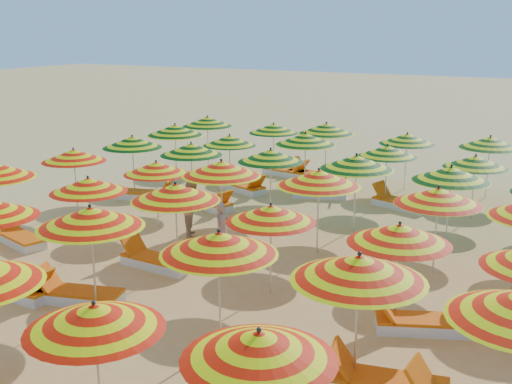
% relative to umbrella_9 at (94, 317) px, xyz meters
% --- Properties ---
extents(ground, '(120.00, 120.00, 0.00)m').
position_rel_umbrella_9_xyz_m(ground, '(-1.28, 6.41, -1.69)').
color(ground, '#E3B564').
rests_on(ground, ground).
extents(umbrella_9, '(2.20, 2.20, 1.92)m').
position_rel_umbrella_9_xyz_m(umbrella_9, '(0.00, 0.00, 0.00)').
color(umbrella_9, silver).
rests_on(umbrella_9, ground).
extents(umbrella_10, '(2.31, 2.31, 1.96)m').
position_rel_umbrella_9_xyz_m(umbrella_10, '(2.23, 0.25, 0.03)').
color(umbrella_10, silver).
rests_on(umbrella_10, ground).
extents(umbrella_14, '(2.49, 2.49, 2.12)m').
position_rel_umbrella_9_xyz_m(umbrella_14, '(-2.66, 2.93, 0.17)').
color(umbrella_14, silver).
rests_on(umbrella_14, ground).
extents(umbrella_15, '(2.10, 2.10, 2.09)m').
position_rel_umbrella_9_xyz_m(umbrella_15, '(0.16, 2.84, 0.15)').
color(umbrella_15, silver).
rests_on(umbrella_15, ground).
extents(umbrella_16, '(2.49, 2.49, 2.14)m').
position_rel_umbrella_9_xyz_m(umbrella_16, '(2.58, 2.73, 0.19)').
color(umbrella_16, silver).
rests_on(umbrella_16, ground).
extents(umbrella_19, '(2.26, 2.26, 1.92)m').
position_rel_umbrella_9_xyz_m(umbrella_19, '(-4.90, 5.37, -0.01)').
color(umbrella_19, silver).
rests_on(umbrella_19, ground).
extents(umbrella_20, '(2.02, 2.02, 2.07)m').
position_rel_umbrella_9_xyz_m(umbrella_20, '(-2.42, 5.33, 0.13)').
color(umbrella_20, silver).
rests_on(umbrella_20, ground).
extents(umbrella_21, '(2.13, 2.13, 1.91)m').
position_rel_umbrella_9_xyz_m(umbrella_21, '(-0.07, 5.23, -0.01)').
color(umbrella_21, silver).
rests_on(umbrella_21, ground).
extents(umbrella_22, '(2.09, 2.09, 1.96)m').
position_rel_umbrella_9_xyz_m(umbrella_22, '(2.56, 5.03, 0.04)').
color(umbrella_22, silver).
rests_on(umbrella_22, ground).
extents(umbrella_24, '(1.94, 1.94, 1.93)m').
position_rel_umbrella_9_xyz_m(umbrella_24, '(-7.65, 7.84, 0.01)').
color(umbrella_24, silver).
rests_on(umbrella_24, ground).
extents(umbrella_25, '(2.01, 2.01, 1.85)m').
position_rel_umbrella_9_xyz_m(umbrella_25, '(-4.75, 7.82, -0.06)').
color(umbrella_25, silver).
rests_on(umbrella_25, ground).
extents(umbrella_26, '(2.57, 2.57, 2.11)m').
position_rel_umbrella_9_xyz_m(umbrella_26, '(-2.66, 7.68, 0.17)').
color(umbrella_26, silver).
rests_on(umbrella_26, ground).
extents(umbrella_27, '(2.58, 2.58, 2.10)m').
position_rel_umbrella_9_xyz_m(umbrella_27, '(-0.13, 7.87, 0.16)').
color(umbrella_27, silver).
rests_on(umbrella_27, ground).
extents(umbrella_28, '(2.11, 2.11, 2.00)m').
position_rel_umbrella_9_xyz_m(umbrella_28, '(2.62, 7.86, 0.07)').
color(umbrella_28, silver).
rests_on(umbrella_28, ground).
extents(umbrella_30, '(2.41, 2.41, 1.99)m').
position_rel_umbrella_9_xyz_m(umbrella_30, '(-7.35, 10.12, 0.06)').
color(umbrella_30, silver).
rests_on(umbrella_30, ground).
extents(umbrella_31, '(2.38, 2.38, 1.97)m').
position_rel_umbrella_9_xyz_m(umbrella_31, '(-5.10, 10.05, 0.04)').
color(umbrella_31, silver).
rests_on(umbrella_31, ground).
extents(umbrella_32, '(2.47, 2.47, 1.99)m').
position_rel_umbrella_9_xyz_m(umbrella_32, '(-2.54, 10.21, 0.06)').
color(umbrella_32, silver).
rests_on(umbrella_32, ground).
extents(umbrella_33, '(2.58, 2.58, 2.10)m').
position_rel_umbrella_9_xyz_m(umbrella_33, '(0.05, 9.99, 0.16)').
color(umbrella_33, silver).
rests_on(umbrella_33, ground).
extents(umbrella_34, '(1.98, 1.98, 2.03)m').
position_rel_umbrella_9_xyz_m(umbrella_34, '(2.46, 10.05, 0.09)').
color(umbrella_34, silver).
rests_on(umbrella_34, ground).
extents(umbrella_36, '(2.25, 2.25, 2.08)m').
position_rel_umbrella_9_xyz_m(umbrella_36, '(-7.27, 12.37, 0.14)').
color(umbrella_36, silver).
rests_on(umbrella_36, ground).
extents(umbrella_37, '(2.32, 2.32, 1.86)m').
position_rel_umbrella_9_xyz_m(umbrella_37, '(-5.13, 12.39, -0.06)').
color(umbrella_37, silver).
rests_on(umbrella_37, ground).
extents(umbrella_38, '(2.03, 2.03, 2.08)m').
position_rel_umbrella_9_xyz_m(umbrella_38, '(-2.58, 12.78, 0.14)').
color(umbrella_38, silver).
rests_on(umbrella_38, ground).
extents(umbrella_39, '(1.97, 1.97, 1.89)m').
position_rel_umbrella_9_xyz_m(umbrella_39, '(0.06, 12.82, -0.03)').
color(umbrella_39, silver).
rests_on(umbrella_39, ground).
extents(umbrella_40, '(2.21, 2.21, 1.87)m').
position_rel_umbrella_9_xyz_m(umbrella_40, '(2.64, 12.54, -0.05)').
color(umbrella_40, silver).
rests_on(umbrella_40, ground).
extents(umbrella_42, '(2.00, 2.00, 2.03)m').
position_rel_umbrella_9_xyz_m(umbrella_42, '(-7.50, 14.85, 0.09)').
color(umbrella_42, silver).
rests_on(umbrella_42, ground).
extents(umbrella_43, '(2.14, 2.14, 1.91)m').
position_rel_umbrella_9_xyz_m(umbrella_43, '(-4.83, 15.08, -0.01)').
color(umbrella_43, silver).
rests_on(umbrella_43, ground).
extents(umbrella_44, '(2.50, 2.50, 2.10)m').
position_rel_umbrella_9_xyz_m(umbrella_44, '(-2.74, 14.95, 0.15)').
color(umbrella_44, silver).
rests_on(umbrella_44, ground).
extents(umbrella_45, '(2.01, 2.01, 1.93)m').
position_rel_umbrella_9_xyz_m(umbrella_45, '(0.08, 15.02, 0.01)').
color(umbrella_45, silver).
rests_on(umbrella_45, ground).
extents(umbrella_46, '(2.31, 2.31, 2.02)m').
position_rel_umbrella_9_xyz_m(umbrella_46, '(2.65, 15.12, 0.09)').
color(umbrella_46, silver).
rests_on(umbrella_46, ground).
extents(lounger_6, '(1.75, 0.64, 0.69)m').
position_rel_umbrella_9_xyz_m(lounger_6, '(-4.53, 2.72, -1.54)').
color(lounger_6, white).
rests_on(lounger_6, ground).
extents(lounger_7, '(1.82, 1.00, 0.69)m').
position_rel_umbrella_9_xyz_m(lounger_7, '(-3.25, 3.07, -1.54)').
color(lounger_7, white).
rests_on(lounger_7, ground).
extents(lounger_8, '(1.81, 0.88, 0.69)m').
position_rel_umbrella_9_xyz_m(lounger_8, '(3.08, 2.71, -1.54)').
color(lounger_8, white).
rests_on(lounger_8, ground).
extents(lounger_10, '(1.83, 1.04, 0.69)m').
position_rel_umbrella_9_xyz_m(lounger_10, '(-7.02, 5.06, -1.54)').
color(lounger_10, white).
rests_on(lounger_10, ground).
extents(lounger_11, '(1.77, 0.70, 0.69)m').
position_rel_umbrella_9_xyz_m(lounger_11, '(-3.02, 5.31, -1.54)').
color(lounger_11, white).
rests_on(lounger_11, ground).
extents(lounger_12, '(1.82, 1.18, 0.69)m').
position_rel_umbrella_9_xyz_m(lounger_12, '(3.06, 4.96, -1.54)').
color(lounger_12, white).
rests_on(lounger_12, ground).
extents(lounger_15, '(1.82, 0.97, 0.69)m').
position_rel_umbrella_9_xyz_m(lounger_15, '(-6.75, 9.98, -1.54)').
color(lounger_15, white).
rests_on(lounger_15, ground).
extents(lounger_16, '(1.83, 1.08, 0.69)m').
position_rel_umbrella_9_xyz_m(lounger_16, '(-4.51, 10.00, -1.54)').
color(lounger_16, white).
rests_on(lounger_16, ground).
extents(lounger_17, '(1.83, 1.14, 0.69)m').
position_rel_umbrella_9_xyz_m(lounger_17, '(-4.54, 12.23, -1.54)').
color(lounger_17, white).
rests_on(lounger_17, ground).
extents(lounger_18, '(1.83, 1.10, 0.69)m').
position_rel_umbrella_9_xyz_m(lounger_18, '(-1.98, 12.73, -1.54)').
color(lounger_18, white).
rests_on(lounger_18, ground).
extents(lounger_19, '(1.83, 1.05, 0.69)m').
position_rel_umbrella_9_xyz_m(lounger_19, '(0.56, 12.67, -1.54)').
color(lounger_19, white).
rests_on(lounger_19, ground).
extents(lounger_20, '(1.81, 0.87, 0.69)m').
position_rel_umbrella_9_xyz_m(lounger_20, '(-4.23, 14.95, -1.54)').
color(lounger_20, white).
rests_on(lounger_20, ground).
extents(lounger_21, '(1.83, 1.15, 0.69)m').
position_rel_umbrella_9_xyz_m(lounger_21, '(-3.33, 14.91, -1.54)').
color(lounger_21, white).
rests_on(lounger_21, ground).
extents(beachgoer_a, '(0.33, 0.49, 1.32)m').
position_rel_umbrella_9_xyz_m(beachgoer_a, '(-2.03, 6.63, -1.03)').
color(beachgoer_a, tan).
rests_on(beachgoer_a, ground).
extents(beachgoer_b, '(0.90, 0.93, 1.51)m').
position_rel_umbrella_9_xyz_m(beachgoer_b, '(-3.51, 7.64, -0.94)').
color(beachgoer_b, tan).
rests_on(beachgoer_b, ground).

